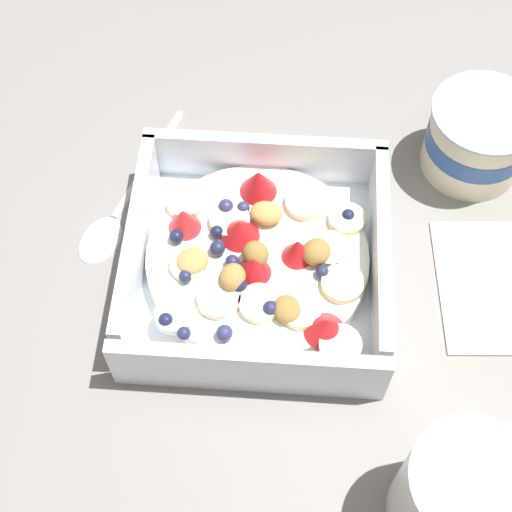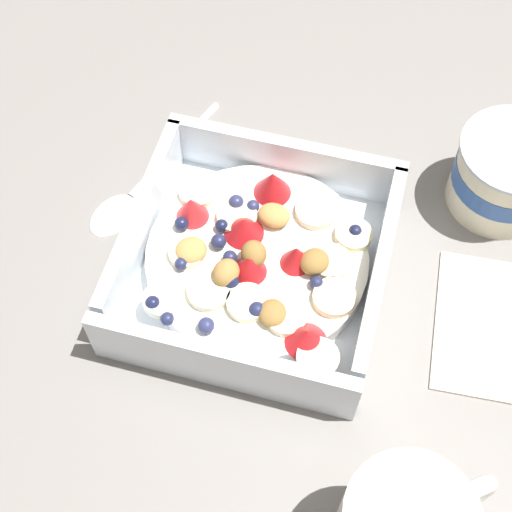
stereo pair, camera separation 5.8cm
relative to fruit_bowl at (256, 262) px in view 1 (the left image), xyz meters
The scene contains 5 objects.
ground_plane 0.03m from the fruit_bowl, 10.40° to the left, with size 2.40×2.40×0.00m, color gray.
fruit_bowl is the anchor object (origin of this frame).
spoon 0.13m from the fruit_bowl, 158.11° to the left, with size 0.08×0.17×0.01m.
yogurt_cup 0.22m from the fruit_bowl, 35.32° to the left, with size 0.09×0.09×0.07m.
coffee_mug 0.23m from the fruit_bowl, 51.35° to the right, with size 0.10×0.09×0.09m.
Camera 1 is at (0.00, -0.30, 0.53)m, focal length 53.15 mm.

